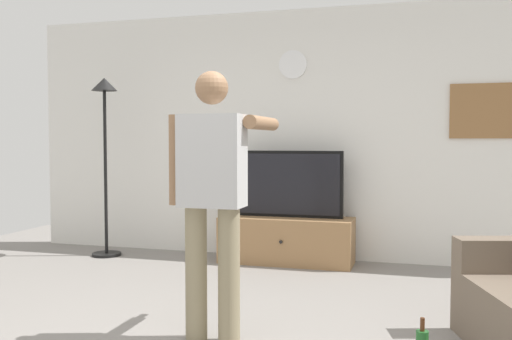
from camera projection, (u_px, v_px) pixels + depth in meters
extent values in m
cube|color=silver|center=(303.00, 135.00, 6.18)|extent=(6.40, 0.10, 2.70)
cube|color=#997047|center=(286.00, 240.00, 5.93)|extent=(1.39, 0.47, 0.48)
sphere|color=black|center=(281.00, 242.00, 5.69)|extent=(0.04, 0.04, 0.04)
cube|color=black|center=(288.00, 184.00, 5.95)|extent=(1.17, 0.06, 0.70)
cube|color=black|center=(287.00, 184.00, 5.91)|extent=(1.11, 0.01, 0.64)
cylinder|color=white|center=(293.00, 65.00, 6.11)|extent=(0.31, 0.03, 0.31)
cube|color=olive|center=(485.00, 111.00, 5.60)|extent=(0.67, 0.04, 0.54)
cylinder|color=black|center=(107.00, 254.00, 6.32)|extent=(0.32, 0.32, 0.03)
cylinder|color=black|center=(106.00, 172.00, 6.27)|extent=(0.04, 0.04, 1.80)
cone|color=black|center=(104.00, 84.00, 6.22)|extent=(0.28, 0.28, 0.14)
cylinder|color=gray|center=(196.00, 273.00, 3.64)|extent=(0.14, 0.14, 0.87)
cylinder|color=gray|center=(229.00, 275.00, 3.58)|extent=(0.14, 0.14, 0.87)
cube|color=#B7B7B7|center=(212.00, 161.00, 3.57)|extent=(0.41, 0.22, 0.59)
sphere|color=#8C6647|center=(212.00, 88.00, 3.55)|extent=(0.21, 0.21, 0.21)
cylinder|color=#8C6647|center=(176.00, 160.00, 3.64)|extent=(0.09, 0.09, 0.58)
cylinder|color=#8C6647|center=(262.00, 123.00, 3.77)|extent=(0.09, 0.58, 0.09)
cube|color=white|center=(274.00, 124.00, 4.07)|extent=(0.04, 0.12, 0.04)
cylinder|color=#4C2814|center=(422.00, 324.00, 2.95)|extent=(0.02, 0.02, 0.07)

